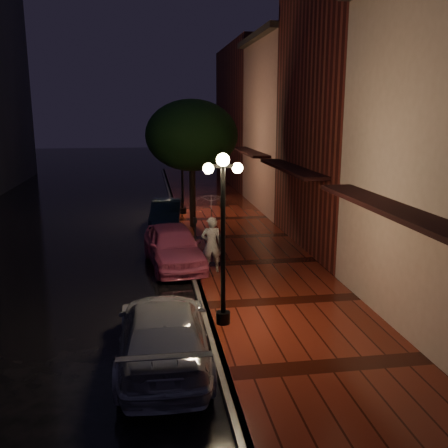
{
  "coord_description": "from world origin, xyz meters",
  "views": [
    {
      "loc": [
        -1.43,
        -16.69,
        5.44
      ],
      "look_at": [
        1.27,
        0.8,
        1.4
      ],
      "focal_mm": 40.0,
      "sensor_mm": 36.0,
      "label": 1
    }
  ],
  "objects_px": {
    "streetlamp_near": "(223,230)",
    "navy_car": "(166,213)",
    "streetlamp_far": "(182,167)",
    "pink_car": "(174,246)",
    "street_tree": "(192,138)",
    "woman_with_umbrella": "(211,221)",
    "parking_meter": "(195,231)",
    "silver_car": "(163,333)"
  },
  "relations": [
    {
      "from": "streetlamp_near",
      "to": "navy_car",
      "type": "xyz_separation_m",
      "value": [
        -0.95,
        11.7,
        -1.95
      ]
    },
    {
      "from": "streetlamp_far",
      "to": "pink_car",
      "type": "relative_size",
      "value": 0.98
    },
    {
      "from": "streetlamp_far",
      "to": "street_tree",
      "type": "relative_size",
      "value": 0.74
    },
    {
      "from": "street_tree",
      "to": "navy_car",
      "type": "bearing_deg",
      "value": 149.57
    },
    {
      "from": "street_tree",
      "to": "streetlamp_near",
      "type": "bearing_deg",
      "value": -91.35
    },
    {
      "from": "woman_with_umbrella",
      "to": "parking_meter",
      "type": "distance_m",
      "value": 2.73
    },
    {
      "from": "streetlamp_near",
      "to": "silver_car",
      "type": "relative_size",
      "value": 0.89
    },
    {
      "from": "streetlamp_far",
      "to": "parking_meter",
      "type": "height_order",
      "value": "streetlamp_far"
    },
    {
      "from": "streetlamp_near",
      "to": "pink_car",
      "type": "height_order",
      "value": "streetlamp_near"
    },
    {
      "from": "parking_meter",
      "to": "street_tree",
      "type": "bearing_deg",
      "value": 62.1
    },
    {
      "from": "streetlamp_far",
      "to": "parking_meter",
      "type": "distance_m",
      "value": 7.45
    },
    {
      "from": "streetlamp_near",
      "to": "silver_car",
      "type": "height_order",
      "value": "streetlamp_near"
    },
    {
      "from": "pink_car",
      "to": "silver_car",
      "type": "relative_size",
      "value": 0.91
    },
    {
      "from": "street_tree",
      "to": "parking_meter",
      "type": "distance_m",
      "value": 5.39
    },
    {
      "from": "navy_car",
      "to": "silver_car",
      "type": "height_order",
      "value": "silver_car"
    },
    {
      "from": "streetlamp_near",
      "to": "street_tree",
      "type": "bearing_deg",
      "value": 88.65
    },
    {
      "from": "navy_car",
      "to": "silver_car",
      "type": "distance_m",
      "value": 13.24
    },
    {
      "from": "pink_car",
      "to": "streetlamp_far",
      "type": "bearing_deg",
      "value": 76.39
    },
    {
      "from": "silver_car",
      "to": "parking_meter",
      "type": "relative_size",
      "value": 3.66
    },
    {
      "from": "streetlamp_near",
      "to": "pink_car",
      "type": "distance_m",
      "value": 5.84
    },
    {
      "from": "silver_car",
      "to": "woman_with_umbrella",
      "type": "relative_size",
      "value": 1.84
    },
    {
      "from": "streetlamp_near",
      "to": "streetlamp_far",
      "type": "height_order",
      "value": "same"
    },
    {
      "from": "streetlamp_far",
      "to": "parking_meter",
      "type": "xyz_separation_m",
      "value": [
        -0.06,
        -7.27,
        -1.65
      ]
    },
    {
      "from": "parking_meter",
      "to": "streetlamp_near",
      "type": "bearing_deg",
      "value": -113.22
    },
    {
      "from": "woman_with_umbrella",
      "to": "street_tree",
      "type": "bearing_deg",
      "value": -88.94
    },
    {
      "from": "pink_car",
      "to": "woman_with_umbrella",
      "type": "height_order",
      "value": "woman_with_umbrella"
    },
    {
      "from": "streetlamp_far",
      "to": "woman_with_umbrella",
      "type": "xyz_separation_m",
      "value": [
        0.25,
        -9.81,
        -0.71
      ]
    },
    {
      "from": "silver_car",
      "to": "street_tree",
      "type": "bearing_deg",
      "value": -97.17
    },
    {
      "from": "streetlamp_near",
      "to": "woman_with_umbrella",
      "type": "distance_m",
      "value": 4.26
    },
    {
      "from": "silver_car",
      "to": "woman_with_umbrella",
      "type": "distance_m",
      "value": 6.12
    },
    {
      "from": "street_tree",
      "to": "parking_meter",
      "type": "relative_size",
      "value": 4.37
    },
    {
      "from": "navy_car",
      "to": "woman_with_umbrella",
      "type": "bearing_deg",
      "value": -75.19
    },
    {
      "from": "woman_with_umbrella",
      "to": "parking_meter",
      "type": "xyz_separation_m",
      "value": [
        -0.31,
        2.54,
        -0.94
      ]
    },
    {
      "from": "silver_car",
      "to": "streetlamp_far",
      "type": "bearing_deg",
      "value": -94.65
    },
    {
      "from": "streetlamp_far",
      "to": "navy_car",
      "type": "relative_size",
      "value": 1.09
    },
    {
      "from": "streetlamp_near",
      "to": "parking_meter",
      "type": "height_order",
      "value": "streetlamp_near"
    },
    {
      "from": "pink_car",
      "to": "woman_with_umbrella",
      "type": "relative_size",
      "value": 1.68
    },
    {
      "from": "navy_car",
      "to": "silver_car",
      "type": "xyz_separation_m",
      "value": [
        -0.6,
        -13.23,
        0.06
      ]
    },
    {
      "from": "streetlamp_near",
      "to": "woman_with_umbrella",
      "type": "bearing_deg",
      "value": 86.54
    },
    {
      "from": "woman_with_umbrella",
      "to": "silver_car",
      "type": "bearing_deg",
      "value": 73.6
    },
    {
      "from": "street_tree",
      "to": "silver_car",
      "type": "xyz_separation_m",
      "value": [
        -1.81,
        -12.52,
        -3.54
      ]
    },
    {
      "from": "street_tree",
      "to": "pink_car",
      "type": "distance_m",
      "value": 6.65
    }
  ]
}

